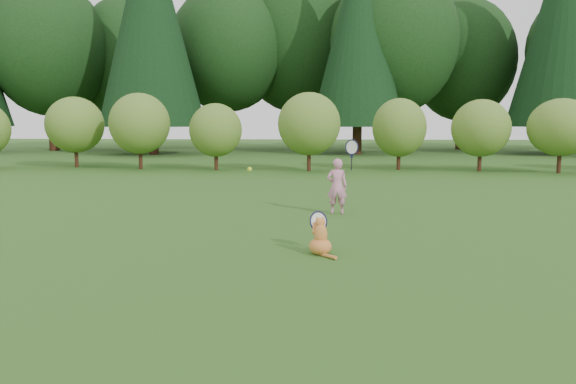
# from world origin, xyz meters

# --- Properties ---
(ground) EXTENTS (100.00, 100.00, 0.00)m
(ground) POSITION_xyz_m (0.00, 0.00, 0.00)
(ground) COLOR #254E16
(ground) RESTS_ON ground
(shrub_row) EXTENTS (28.00, 3.00, 2.80)m
(shrub_row) POSITION_xyz_m (0.00, 13.00, 1.40)
(shrub_row) COLOR olive
(shrub_row) RESTS_ON ground
(woodland_backdrop) EXTENTS (48.00, 10.00, 15.00)m
(woodland_backdrop) POSITION_xyz_m (0.00, 23.00, 7.50)
(woodland_backdrop) COLOR black
(woodland_backdrop) RESTS_ON ground
(child) EXTENTS (0.58, 0.31, 1.58)m
(child) POSITION_xyz_m (0.97, 3.12, 0.55)
(child) COLOR pink
(child) RESTS_ON ground
(cat) EXTENTS (0.44, 0.72, 0.68)m
(cat) POSITION_xyz_m (0.70, -0.18, 0.26)
(cat) COLOR #CC6727
(cat) RESTS_ON ground
(tennis_ball) EXTENTS (0.07, 0.07, 0.07)m
(tennis_ball) POSITION_xyz_m (-0.42, 1.12, 1.01)
(tennis_ball) COLOR #A9E21A
(tennis_ball) RESTS_ON ground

